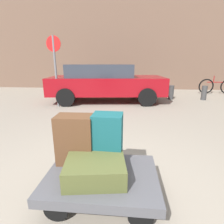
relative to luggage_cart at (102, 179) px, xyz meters
The scene contains 11 objects.
ground_plane 0.27m from the luggage_cart, ahead, with size 60.00×60.00×0.00m, color gray.
building_facade_brick 10.25m from the luggage_cart, 77.86° to the left, with size 24.00×1.20×8.22m, color brown.
luggage_cart is the anchor object (origin of this frame).
suitcase_olive_stacked_top 0.20m from the luggage_cart, 118.06° to the right, with size 0.60×0.44×0.20m, color #4C5128.
suitcase_teal_rear_right 0.44m from the luggage_cart, 81.51° to the left, with size 0.34×0.27×0.60m, color #144C51.
suitcase_brown_front_left 0.54m from the luggage_cart, 147.42° to the left, with size 0.42×0.26×0.58m, color #51331E.
parked_car 5.28m from the luggage_cart, 96.92° to the left, with size 4.46×2.27×1.42m.
bicycle_leaning 8.73m from the luggage_cart, 58.21° to the left, with size 1.76×0.13×0.96m.
bollard_kerb_near 6.17m from the luggage_cart, 70.59° to the left, with size 0.21×0.21×0.58m, color #383838.
bollard_kerb_mid 6.72m from the luggage_cart, 59.95° to the left, with size 0.21×0.21×0.58m, color #383838.
no_parking_sign 4.88m from the luggage_cart, 117.26° to the left, with size 0.50×0.08×2.32m.
Camera 1 is at (0.26, -1.62, 1.49)m, focal length 28.16 mm.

